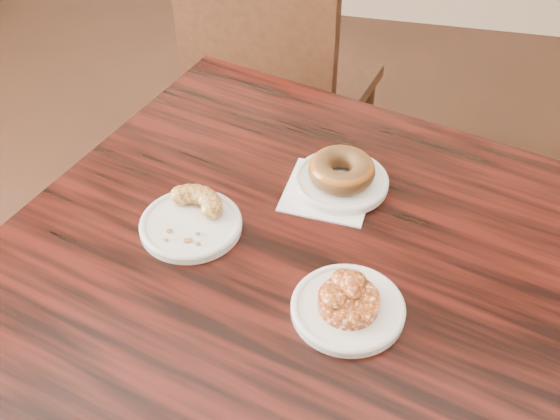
% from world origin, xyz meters
% --- Properties ---
extents(cafe_table, '(1.13, 1.13, 0.75)m').
position_xyz_m(cafe_table, '(-0.11, 0.23, 0.38)').
color(cafe_table, black).
rests_on(cafe_table, floor).
extents(chair_far, '(0.58, 0.58, 0.90)m').
position_xyz_m(chair_far, '(-0.30, 1.15, 0.45)').
color(chair_far, black).
rests_on(chair_far, floor).
extents(napkin, '(0.16, 0.16, 0.00)m').
position_xyz_m(napkin, '(-0.07, 0.39, 0.75)').
color(napkin, white).
rests_on(napkin, cafe_table).
extents(plate_donut, '(0.17, 0.17, 0.01)m').
position_xyz_m(plate_donut, '(-0.05, 0.41, 0.76)').
color(plate_donut, white).
rests_on(plate_donut, napkin).
extents(plate_cruller, '(0.17, 0.17, 0.01)m').
position_xyz_m(plate_cruller, '(-0.28, 0.25, 0.76)').
color(plate_cruller, white).
rests_on(plate_cruller, cafe_table).
extents(plate_fritter, '(0.17, 0.17, 0.01)m').
position_xyz_m(plate_fritter, '(-0.00, 0.13, 0.76)').
color(plate_fritter, white).
rests_on(plate_fritter, cafe_table).
extents(glazed_donut, '(0.12, 0.12, 0.04)m').
position_xyz_m(glazed_donut, '(-0.05, 0.41, 0.79)').
color(glazed_donut, '#964715').
rests_on(glazed_donut, plate_donut).
extents(apple_fritter, '(0.13, 0.13, 0.03)m').
position_xyz_m(apple_fritter, '(-0.00, 0.13, 0.78)').
color(apple_fritter, '#491E07').
rests_on(apple_fritter, plate_fritter).
extents(cruller_fragment, '(0.12, 0.12, 0.03)m').
position_xyz_m(cruller_fragment, '(-0.28, 0.25, 0.78)').
color(cruller_fragment, '#5B3312').
rests_on(cruller_fragment, plate_cruller).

